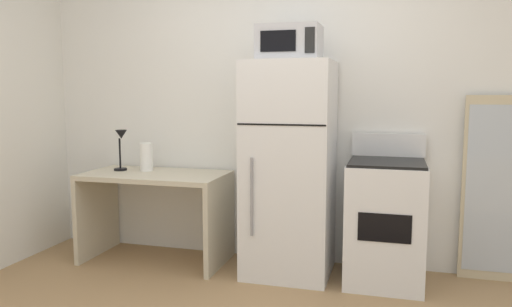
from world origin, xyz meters
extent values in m
cube|color=white|center=(0.00, 1.70, 1.30)|extent=(5.00, 0.10, 2.60)
cube|color=beige|center=(-1.04, 1.31, 0.73)|extent=(1.18, 0.64, 0.04)
cube|color=beige|center=(-1.62, 1.31, 0.35)|extent=(0.04, 0.64, 0.71)
cube|color=beige|center=(-0.47, 1.31, 0.35)|extent=(0.04, 0.64, 0.71)
cylinder|color=black|center=(-1.40, 1.36, 0.76)|extent=(0.11, 0.11, 0.02)
cylinder|color=black|center=(-1.40, 1.36, 0.90)|extent=(0.02, 0.02, 0.26)
cone|color=black|center=(-1.37, 1.34, 1.07)|extent=(0.10, 0.10, 0.08)
cylinder|color=white|center=(-1.17, 1.40, 0.87)|extent=(0.11, 0.11, 0.24)
cube|color=white|center=(0.10, 1.32, 0.83)|extent=(0.66, 0.61, 1.66)
cube|color=black|center=(0.10, 1.02, 1.19)|extent=(0.64, 0.00, 0.01)
cylinder|color=gray|center=(-0.11, 1.00, 0.66)|extent=(0.02, 0.02, 0.58)
cube|color=#B7B7BC|center=(0.10, 1.30, 1.79)|extent=(0.46, 0.34, 0.26)
cube|color=black|center=(0.05, 1.13, 1.79)|extent=(0.26, 0.01, 0.15)
cube|color=black|center=(0.28, 1.13, 1.79)|extent=(0.07, 0.01, 0.18)
cube|color=white|center=(0.83, 1.33, 0.45)|extent=(0.56, 0.60, 0.90)
cube|color=black|center=(0.83, 1.33, 0.91)|extent=(0.54, 0.58, 0.02)
cube|color=white|center=(0.83, 1.61, 1.01)|extent=(0.56, 0.04, 0.18)
cube|color=black|center=(0.83, 1.03, 0.50)|extent=(0.36, 0.01, 0.20)
cube|color=#C6B793|center=(1.60, 1.59, 0.70)|extent=(0.44, 0.03, 1.40)
cube|color=#B2BCC6|center=(1.60, 1.57, 0.70)|extent=(0.39, 0.00, 1.26)
camera|label=1|loc=(0.88, -2.39, 1.41)|focal=34.70mm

